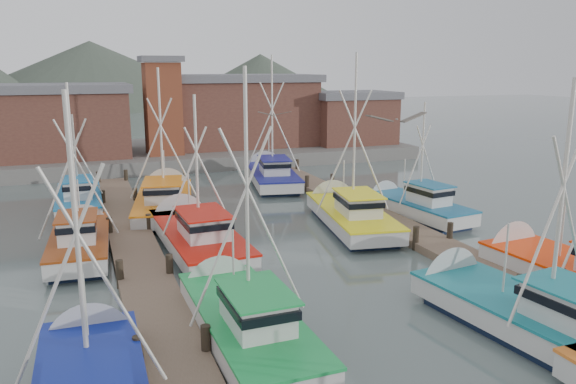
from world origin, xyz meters
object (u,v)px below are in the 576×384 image
object	(u,v)px
lookout_tower	(163,105)
boat_12	(165,200)
boat_8	(195,235)
boat_4	(243,318)

from	to	relation	value
lookout_tower	boat_12	xyz separation A→B (m)	(-2.39, -15.83, -4.87)
lookout_tower	boat_8	distance (m)	24.45
boat_4	lookout_tower	bearing A→B (deg)	84.76
boat_4	boat_12	bearing A→B (deg)	88.61
lookout_tower	boat_4	bearing A→B (deg)	-94.24
lookout_tower	boat_8	size ratio (longest dim) A/B	0.84
lookout_tower	boat_4	distance (m)	34.29
lookout_tower	boat_4	size ratio (longest dim) A/B	0.88
boat_4	boat_8	size ratio (longest dim) A/B	0.95
lookout_tower	boat_4	xyz separation A→B (m)	(-2.51, -33.85, -4.87)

